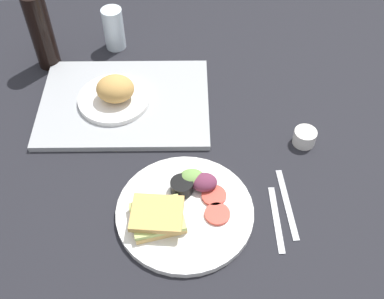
{
  "coord_description": "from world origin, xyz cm",
  "views": [
    {
      "loc": [
        -0.02,
        -69.31,
        89.43
      ],
      "look_at": [
        2.0,
        3.0,
        4.0
      ],
      "focal_mm": 44.07,
      "sensor_mm": 36.0,
      "label": 1
    }
  ],
  "objects_px": {
    "espresso_cup": "(305,137)",
    "fork": "(277,219)",
    "knife": "(287,203)",
    "plate_with_salad": "(183,208)",
    "soda_bottle": "(41,31)",
    "drinking_glass": "(114,29)",
    "bread_plate_near": "(115,94)",
    "serving_tray": "(125,103)"
  },
  "relations": [
    {
      "from": "plate_with_salad",
      "to": "serving_tray",
      "type": "bearing_deg",
      "value": 113.5
    },
    {
      "from": "knife",
      "to": "drinking_glass",
      "type": "bearing_deg",
      "value": 32.94
    },
    {
      "from": "serving_tray",
      "to": "espresso_cup",
      "type": "relative_size",
      "value": 8.04
    },
    {
      "from": "plate_with_salad",
      "to": "knife",
      "type": "relative_size",
      "value": 1.61
    },
    {
      "from": "bread_plate_near",
      "to": "espresso_cup",
      "type": "distance_m",
      "value": 0.5
    },
    {
      "from": "plate_with_salad",
      "to": "soda_bottle",
      "type": "xyz_separation_m",
      "value": [
        -0.38,
        0.53,
        0.1
      ]
    },
    {
      "from": "soda_bottle",
      "to": "knife",
      "type": "xyz_separation_m",
      "value": [
        0.62,
        -0.51,
        -0.11
      ]
    },
    {
      "from": "soda_bottle",
      "to": "serving_tray",
      "type": "bearing_deg",
      "value": -37.79
    },
    {
      "from": "serving_tray",
      "to": "knife",
      "type": "xyz_separation_m",
      "value": [
        0.39,
        -0.33,
        -0.01
      ]
    },
    {
      "from": "soda_bottle",
      "to": "knife",
      "type": "bearing_deg",
      "value": -39.55
    },
    {
      "from": "plate_with_salad",
      "to": "drinking_glass",
      "type": "height_order",
      "value": "drinking_glass"
    },
    {
      "from": "plate_with_salad",
      "to": "knife",
      "type": "height_order",
      "value": "plate_with_salad"
    },
    {
      "from": "drinking_glass",
      "to": "fork",
      "type": "bearing_deg",
      "value": -57.48
    },
    {
      "from": "espresso_cup",
      "to": "fork",
      "type": "distance_m",
      "value": 0.25
    },
    {
      "from": "soda_bottle",
      "to": "espresso_cup",
      "type": "height_order",
      "value": "soda_bottle"
    },
    {
      "from": "plate_with_salad",
      "to": "espresso_cup",
      "type": "relative_size",
      "value": 5.46
    },
    {
      "from": "fork",
      "to": "drinking_glass",
      "type": "bearing_deg",
      "value": 32.48
    },
    {
      "from": "bread_plate_near",
      "to": "knife",
      "type": "relative_size",
      "value": 1.01
    },
    {
      "from": "fork",
      "to": "knife",
      "type": "relative_size",
      "value": 0.89
    },
    {
      "from": "bread_plate_near",
      "to": "knife",
      "type": "height_order",
      "value": "bread_plate_near"
    },
    {
      "from": "bread_plate_near",
      "to": "soda_bottle",
      "type": "distance_m",
      "value": 0.28
    },
    {
      "from": "soda_bottle",
      "to": "drinking_glass",
      "type": "bearing_deg",
      "value": 22.65
    },
    {
      "from": "serving_tray",
      "to": "bread_plate_near",
      "type": "distance_m",
      "value": 0.04
    },
    {
      "from": "fork",
      "to": "knife",
      "type": "bearing_deg",
      "value": -36.9
    },
    {
      "from": "bread_plate_near",
      "to": "plate_with_salad",
      "type": "bearing_deg",
      "value": -63.31
    },
    {
      "from": "knife",
      "to": "serving_tray",
      "type": "bearing_deg",
      "value": 46.19
    },
    {
      "from": "bread_plate_near",
      "to": "fork",
      "type": "relative_size",
      "value": 1.13
    },
    {
      "from": "plate_with_salad",
      "to": "knife",
      "type": "distance_m",
      "value": 0.24
    },
    {
      "from": "drinking_glass",
      "to": "fork",
      "type": "relative_size",
      "value": 0.75
    },
    {
      "from": "serving_tray",
      "to": "espresso_cup",
      "type": "bearing_deg",
      "value": -17.94
    },
    {
      "from": "plate_with_salad",
      "to": "drinking_glass",
      "type": "distance_m",
      "value": 0.64
    },
    {
      "from": "plate_with_salad",
      "to": "fork",
      "type": "relative_size",
      "value": 1.8
    },
    {
      "from": "knife",
      "to": "fork",
      "type": "bearing_deg",
      "value": 139.88
    },
    {
      "from": "fork",
      "to": "bread_plate_near",
      "type": "bearing_deg",
      "value": 45.8
    },
    {
      "from": "serving_tray",
      "to": "drinking_glass",
      "type": "distance_m",
      "value": 0.27
    },
    {
      "from": "serving_tray",
      "to": "bread_plate_near",
      "type": "xyz_separation_m",
      "value": [
        -0.02,
        -0.0,
        0.04
      ]
    },
    {
      "from": "drinking_glass",
      "to": "espresso_cup",
      "type": "xyz_separation_m",
      "value": [
        0.5,
        -0.41,
        -0.04
      ]
    },
    {
      "from": "plate_with_salad",
      "to": "knife",
      "type": "xyz_separation_m",
      "value": [
        0.24,
        0.02,
        -0.01
      ]
    },
    {
      "from": "drinking_glass",
      "to": "serving_tray",
      "type": "bearing_deg",
      "value": -80.5
    },
    {
      "from": "bread_plate_near",
      "to": "drinking_glass",
      "type": "xyz_separation_m",
      "value": [
        -0.02,
        0.26,
        0.02
      ]
    },
    {
      "from": "serving_tray",
      "to": "soda_bottle",
      "type": "relative_size",
      "value": 1.98
    },
    {
      "from": "serving_tray",
      "to": "knife",
      "type": "relative_size",
      "value": 2.37
    }
  ]
}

